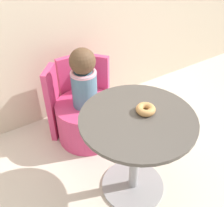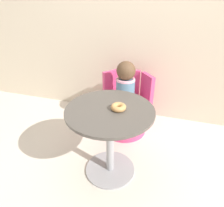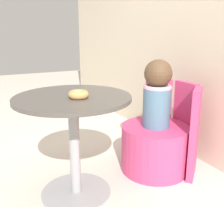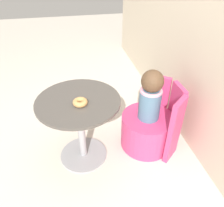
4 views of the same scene
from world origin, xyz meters
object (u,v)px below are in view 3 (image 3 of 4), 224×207
Objects in this scene: donut at (79,94)px; tub_chair at (155,148)px; round_table at (74,125)px; child_figure at (157,93)px.

tub_chair is at bearing 98.42° from donut.
child_figure is at bearing 92.43° from round_table.
child_figure is 4.14× the size of donut.
round_table is at bearing -168.30° from donut.
tub_chair is (-0.03, 0.69, -0.32)m from round_table.
round_table is 1.39× the size of tub_chair.
donut is (0.07, 0.01, 0.22)m from round_table.
round_table is 1.43× the size of child_figure.
round_table is 5.92× the size of donut.
child_figure is (-0.03, 0.69, 0.13)m from round_table.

